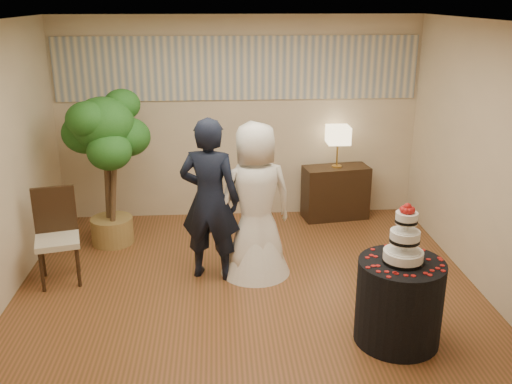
{
  "coord_description": "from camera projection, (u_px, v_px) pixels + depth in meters",
  "views": [
    {
      "loc": [
        -0.29,
        -5.31,
        3.02
      ],
      "look_at": [
        0.1,
        0.4,
        1.05
      ],
      "focal_mm": 40.0,
      "sensor_mm": 36.0,
      "label": 1
    }
  ],
  "objects": [
    {
      "name": "floor",
      "position": [
        249.0,
        298.0,
        6.01
      ],
      "size": [
        5.0,
        5.0,
        0.0
      ],
      "primitive_type": "cube",
      "color": "brown",
      "rests_on": "ground"
    },
    {
      "name": "ceiling",
      "position": [
        248.0,
        22.0,
        5.1
      ],
      "size": [
        5.0,
        5.0,
        0.0
      ],
      "primitive_type": "cube",
      "color": "white",
      "rests_on": "wall_back"
    },
    {
      "name": "wall_back",
      "position": [
        238.0,
        119.0,
        7.91
      ],
      "size": [
        5.0,
        0.06,
        2.8
      ],
      "primitive_type": "cube",
      "color": "beige",
      "rests_on": "ground"
    },
    {
      "name": "wall_front",
      "position": [
        274.0,
        301.0,
        3.2
      ],
      "size": [
        5.0,
        0.06,
        2.8
      ],
      "primitive_type": "cube",
      "color": "beige",
      "rests_on": "ground"
    },
    {
      "name": "wall_right",
      "position": [
        497.0,
        167.0,
        5.72
      ],
      "size": [
        0.06,
        5.0,
        2.8
      ],
      "primitive_type": "cube",
      "color": "beige",
      "rests_on": "ground"
    },
    {
      "name": "mural_border",
      "position": [
        238.0,
        68.0,
        7.67
      ],
      "size": [
        4.9,
        0.02,
        0.85
      ],
      "primitive_type": "cube",
      "color": "#AFAEA2",
      "rests_on": "wall_back"
    },
    {
      "name": "groom",
      "position": [
        210.0,
        200.0,
        6.21
      ],
      "size": [
        0.76,
        0.6,
        1.83
      ],
      "primitive_type": "imported",
      "rotation": [
        0.0,
        0.0,
        2.88
      ],
      "color": "black",
      "rests_on": "floor"
    },
    {
      "name": "bride",
      "position": [
        255.0,
        200.0,
        6.31
      ],
      "size": [
        1.05,
        1.0,
        1.76
      ],
      "primitive_type": "imported",
      "rotation": [
        0.0,
        0.0,
        3.42
      ],
      "color": "white",
      "rests_on": "floor"
    },
    {
      "name": "cake_table",
      "position": [
        399.0,
        302.0,
        5.17
      ],
      "size": [
        0.96,
        0.96,
        0.79
      ],
      "primitive_type": "cylinder",
      "rotation": [
        0.0,
        0.0,
        -0.28
      ],
      "color": "black",
      "rests_on": "floor"
    },
    {
      "name": "wedding_cake",
      "position": [
        405.0,
        233.0,
        4.95
      ],
      "size": [
        0.36,
        0.36,
        0.56
      ],
      "primitive_type": null,
      "color": "white",
      "rests_on": "cake_table"
    },
    {
      "name": "console",
      "position": [
        335.0,
        192.0,
        8.1
      ],
      "size": [
        0.96,
        0.53,
        0.76
      ],
      "primitive_type": "cube",
      "rotation": [
        0.0,
        0.0,
        0.15
      ],
      "color": "black",
      "rests_on": "floor"
    },
    {
      "name": "table_lamp",
      "position": [
        338.0,
        147.0,
        7.88
      ],
      "size": [
        0.31,
        0.31,
        0.58
      ],
      "primitive_type": null,
      "color": "beige",
      "rests_on": "console"
    },
    {
      "name": "ficus_tree",
      "position": [
        107.0,
        169.0,
        7.05
      ],
      "size": [
        1.34,
        1.34,
        1.99
      ],
      "primitive_type": null,
      "rotation": [
        0.0,
        0.0,
        0.75
      ],
      "color": "#225C1D",
      "rests_on": "floor"
    },
    {
      "name": "side_chair",
      "position": [
        57.0,
        238.0,
        6.21
      ],
      "size": [
        0.59,
        0.6,
        1.05
      ],
      "primitive_type": null,
      "rotation": [
        0.0,
        0.0,
        0.25
      ],
      "color": "black",
      "rests_on": "floor"
    }
  ]
}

